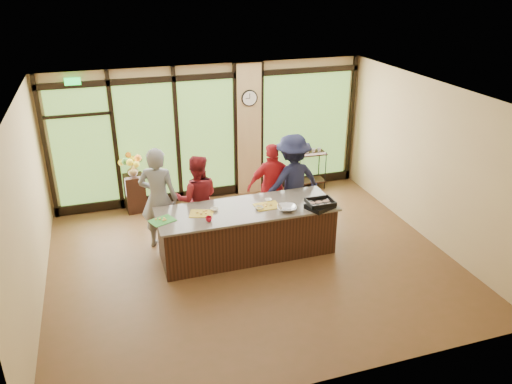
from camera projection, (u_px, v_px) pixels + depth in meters
floor at (252, 261)px, 8.97m from camera, size 7.00×7.00×0.00m
ceiling at (251, 96)px, 7.74m from camera, size 7.00×7.00×0.00m
back_wall at (211, 133)px, 10.96m from camera, size 7.00×0.00×7.00m
left_wall at (26, 213)px, 7.38m from camera, size 0.00×6.00×6.00m
right_wall at (430, 162)px, 9.33m from camera, size 0.00×6.00×6.00m
window_wall at (219, 138)px, 11.01m from camera, size 6.90×0.12×3.00m
island_base at (247, 232)px, 9.05m from camera, size 3.10×1.00×0.88m
countertop at (247, 209)px, 8.86m from camera, size 3.20×1.10×0.04m
wall_clock at (250, 98)px, 10.78m from camera, size 0.36×0.04×0.36m
cook_left at (159, 199)px, 9.09m from camera, size 0.84×0.71×1.96m
cook_midleft at (197, 199)px, 9.36m from camera, size 0.94×0.79×1.72m
cook_midright at (273, 186)px, 9.85m from camera, size 1.05×0.49×1.76m
cook_right at (292, 182)px, 9.84m from camera, size 1.34×0.90×1.94m
roasting_pan at (320, 206)px, 8.85m from camera, size 0.58×0.53×0.08m
mixing_bowl at (287, 208)px, 8.76m from camera, size 0.40×0.40×0.08m
cutting_board_left at (162, 221)px, 8.41m from camera, size 0.49×0.43×0.01m
cutting_board_center at (201, 214)px, 8.65m from camera, size 0.48×0.42×0.01m
cutting_board_right at (267, 206)px, 8.93m from camera, size 0.45×0.34×0.01m
prep_bowl_near at (214, 210)px, 8.76m from camera, size 0.17×0.17×0.04m
prep_bowl_mid at (259, 208)px, 8.81m from camera, size 0.17×0.17×0.05m
prep_bowl_far at (268, 200)px, 9.14m from camera, size 0.15×0.15×0.03m
red_ramekin at (209, 219)px, 8.38m from camera, size 0.13×0.13×0.09m
flower_stand at (135, 193)px, 10.70m from camera, size 0.44×0.44×0.82m
flower_vase at (133, 170)px, 10.48m from camera, size 0.26×0.26×0.25m
bar_cart at (310, 164)px, 11.76m from camera, size 0.73×0.43×0.98m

